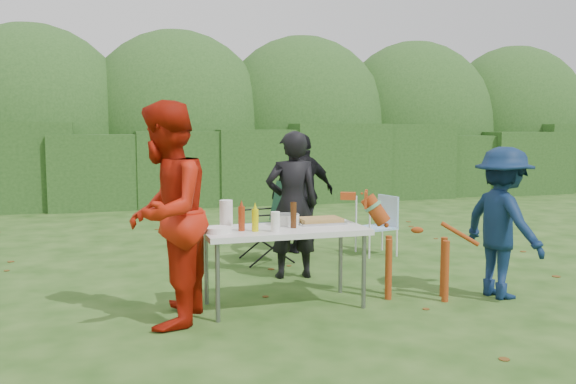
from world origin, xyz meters
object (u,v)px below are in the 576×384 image
object	(u,v)px
folding_table	(284,234)
mustard_bottle	(255,220)
child	(503,223)
lawn_chair	(376,225)
ketchup_bottle	(242,219)
dog	(417,246)
beer_bottle	(293,215)
person_red_jacket	(166,214)
paper_towel_roll	(226,214)
camping_chair	(266,222)
person_black_puffy	(303,193)
person_cook	(292,205)

from	to	relation	value
folding_table	mustard_bottle	xyz separation A→B (m)	(-0.30, -0.10, 0.15)
child	lawn_chair	world-z (taller)	child
lawn_chair	ketchup_bottle	world-z (taller)	ketchup_bottle
dog	beer_bottle	size ratio (longest dim) A/B	4.47
ketchup_bottle	lawn_chair	bearing A→B (deg)	40.50
person_red_jacket	folding_table	bearing A→B (deg)	121.94
child	ketchup_bottle	xyz separation A→B (m)	(-2.54, 0.29, 0.11)
dog	paper_towel_roll	xyz separation A→B (m)	(-1.83, 0.26, 0.36)
camping_chair	ketchup_bottle	size ratio (longest dim) A/B	4.52
person_red_jacket	child	distance (m)	3.24
beer_bottle	folding_table	bearing A→B (deg)	160.95
person_red_jacket	beer_bottle	size ratio (longest dim) A/B	7.85
person_black_puffy	mustard_bottle	xyz separation A→B (m)	(-1.29, -2.44, 0.05)
child	ketchup_bottle	world-z (taller)	child
person_red_jacket	camping_chair	world-z (taller)	person_red_jacket
lawn_chair	beer_bottle	bearing A→B (deg)	34.90
child	paper_towel_roll	world-z (taller)	child
person_black_puffy	child	xyz separation A→B (m)	(1.14, -2.67, -0.06)
child	dog	bearing A→B (deg)	67.87
mustard_bottle	person_red_jacket	bearing A→B (deg)	-172.80
dog	lawn_chair	size ratio (longest dim) A/B	1.38
lawn_chair	person_red_jacket	bearing A→B (deg)	22.95
folding_table	person_black_puffy	size ratio (longest dim) A/B	0.94
lawn_chair	beer_bottle	world-z (taller)	beer_bottle
folding_table	dog	size ratio (longest dim) A/B	1.40
lawn_chair	ketchup_bottle	distance (m)	3.00
dog	folding_table	bearing A→B (deg)	20.95
child	camping_chair	bearing A→B (deg)	30.81
lawn_chair	mustard_bottle	distance (m)	2.96
paper_towel_roll	person_red_jacket	bearing A→B (deg)	-149.53
person_cook	mustard_bottle	distance (m)	1.34
person_cook	folding_table	bearing A→B (deg)	74.26
folding_table	child	xyz separation A→B (m)	(2.13, -0.33, 0.05)
beer_bottle	camping_chair	bearing A→B (deg)	81.90
child	mustard_bottle	world-z (taller)	child
person_cook	lawn_chair	distance (m)	1.72
ketchup_bottle	person_cook	bearing A→B (deg)	52.64
ketchup_bottle	paper_towel_roll	distance (m)	0.21
folding_table	child	size ratio (longest dim) A/B	1.02
camping_chair	beer_bottle	bearing A→B (deg)	74.31
dog	camping_chair	xyz separation A→B (m)	(-0.96, 2.03, -0.01)
lawn_chair	ketchup_bottle	size ratio (longest dim) A/B	3.53
paper_towel_roll	camping_chair	bearing A→B (deg)	63.83
person_cook	camping_chair	distance (m)	0.93
child	ketchup_bottle	bearing A→B (deg)	76.01
person_cook	ketchup_bottle	size ratio (longest dim) A/B	7.39
lawn_chair	folding_table	bearing A→B (deg)	33.19
dog	paper_towel_roll	bearing A→B (deg)	18.06
dog	mustard_bottle	size ratio (longest dim) A/B	5.37
folding_table	mustard_bottle	bearing A→B (deg)	-161.19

